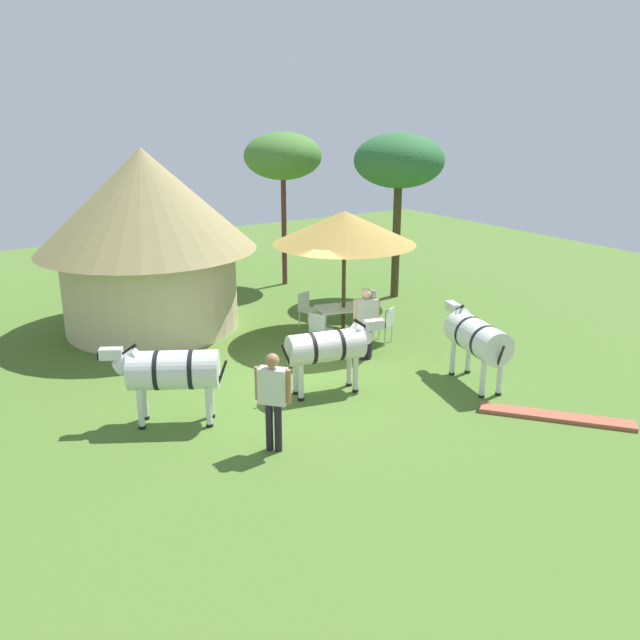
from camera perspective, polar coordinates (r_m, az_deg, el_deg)
The scene contains 17 objects.
ground_plane at distance 14.36m, azimuth -1.29°, elevation -5.04°, with size 36.00×36.00×0.00m, color #4E712C.
thatched_hut at distance 17.57m, azimuth -14.67°, elevation 7.42°, with size 5.57×5.57×4.65m.
shade_umbrella at distance 16.37m, azimuth 2.11°, elevation 7.94°, with size 3.54×3.54×3.18m.
patio_dining_table at distance 16.86m, azimuth 2.03°, elevation 0.83°, with size 1.50×1.16×0.74m.
patio_chair_near_hut at distance 15.91m, azimuth -0.06°, elevation -0.70°, with size 0.57×0.58×0.90m.
patio_chair_west_end at distance 16.36m, azimuth 5.64°, elevation -0.26°, with size 0.58×0.57×0.90m.
patio_chair_east_end at distance 17.88m, azimuth 4.07°, elevation 1.36°, with size 0.56×0.57×0.90m.
patio_chair_near_lawn at distance 17.59m, azimuth -1.15°, elevation 1.12°, with size 0.55×0.54×0.90m.
guest_beside_umbrella at distance 15.11m, azimuth 3.98°, elevation 0.23°, with size 0.58×0.35×1.70m.
guest_behind_table at distance 15.31m, azimuth 4.09°, elevation 0.23°, with size 0.42×0.48×1.60m.
standing_watcher at distance 11.09m, azimuth -4.06°, elevation -6.29°, with size 0.48×0.50×1.76m.
zebra_nearest_camera at distance 14.11m, azimuth 13.28°, elevation -1.46°, with size 1.12×2.26×1.57m.
zebra_by_umbrella at distance 13.32m, azimuth 0.73°, elevation -2.35°, with size 2.20×0.95×1.53m.
zebra_toward_hut at distance 12.32m, azimuth -12.69°, elevation -4.28°, with size 2.06×1.42×1.58m.
acacia_tree_behind_hut at distance 21.33m, azimuth -3.21°, elevation 13.83°, with size 2.44×2.44×4.85m.
acacia_tree_far_lawn at distance 19.92m, azimuth 6.81°, elevation 13.34°, with size 2.64×2.64×4.89m.
brick_patio_kerb at distance 13.34m, azimuth 19.62°, elevation -7.83°, with size 2.80×0.36×0.08m, color #A7563D.
Camera 1 is at (-6.96, -11.25, 5.60)m, focal length 37.23 mm.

